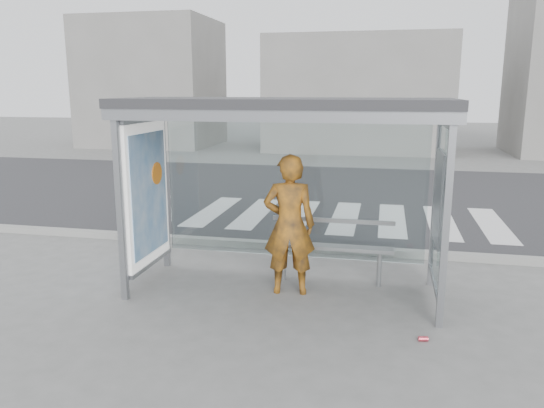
# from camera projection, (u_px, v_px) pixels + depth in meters

# --- Properties ---
(ground) EXTENTS (80.00, 80.00, 0.00)m
(ground) POSITION_uv_depth(u_px,v_px,m) (283.00, 292.00, 7.31)
(ground) COLOR #61615F
(ground) RESTS_ON ground
(road) EXTENTS (30.00, 10.00, 0.01)m
(road) POSITION_uv_depth(u_px,v_px,m) (333.00, 195.00, 13.99)
(road) COLOR #2C2C2F
(road) RESTS_ON ground
(curb) EXTENTS (30.00, 0.18, 0.12)m
(curb) POSITION_uv_depth(u_px,v_px,m) (305.00, 247.00, 9.16)
(curb) COLOR gray
(curb) RESTS_ON ground
(crosswalk) EXTENTS (6.55, 3.00, 0.00)m
(crosswalk) POSITION_uv_depth(u_px,v_px,m) (345.00, 217.00, 11.50)
(crosswalk) COLOR silver
(crosswalk) RESTS_ON ground
(bus_shelter) EXTENTS (4.25, 1.65, 2.62)m
(bus_shelter) POSITION_uv_depth(u_px,v_px,m) (257.00, 147.00, 7.02)
(bus_shelter) COLOR gray
(bus_shelter) RESTS_ON ground
(building_left) EXTENTS (6.00, 5.00, 6.00)m
(building_left) POSITION_uv_depth(u_px,v_px,m) (153.00, 83.00, 25.92)
(building_left) COLOR slate
(building_left) RESTS_ON ground
(building_center) EXTENTS (8.00, 5.00, 5.00)m
(building_center) POSITION_uv_depth(u_px,v_px,m) (359.00, 94.00, 23.97)
(building_center) COLOR slate
(building_center) RESTS_ON ground
(person) EXTENTS (0.76, 0.56, 1.91)m
(person) POSITION_uv_depth(u_px,v_px,m) (289.00, 225.00, 7.09)
(person) COLOR #CE4913
(person) RESTS_ON ground
(bench) EXTENTS (1.76, 0.32, 0.91)m
(bench) POSITION_uv_depth(u_px,v_px,m) (331.00, 246.00, 7.55)
(bench) COLOR gray
(bench) RESTS_ON ground
(soda_can) EXTENTS (0.11, 0.08, 0.06)m
(soda_can) POSITION_uv_depth(u_px,v_px,m) (423.00, 339.00, 5.86)
(soda_can) COLOR #D73F50
(soda_can) RESTS_ON ground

